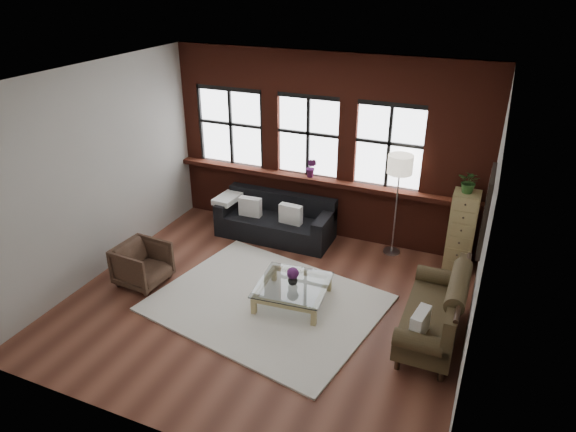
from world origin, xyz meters
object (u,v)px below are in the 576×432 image
at_px(drawer_chest, 462,231).
at_px(floor_lamp, 397,202).
at_px(armchair, 142,264).
at_px(dark_sofa, 275,218).
at_px(vintage_settee, 432,308).
at_px(vase, 293,280).
at_px(coffee_table, 293,294).

xyz_separation_m(drawer_chest, floor_lamp, (-1.06, 0.04, 0.30)).
bearing_deg(armchair, drawer_chest, -57.75).
bearing_deg(dark_sofa, vintage_settee, -30.38).
xyz_separation_m(armchair, floor_lamp, (3.30, 2.41, 0.62)).
height_order(vintage_settee, armchair, vintage_settee).
bearing_deg(dark_sofa, armchair, -120.18).
bearing_deg(armchair, floor_lamp, -50.10).
relative_size(dark_sofa, armchair, 2.88).
bearing_deg(drawer_chest, floor_lamp, 177.75).
height_order(armchair, drawer_chest, drawer_chest).
distance_m(vintage_settee, armchair, 4.26).
distance_m(vase, drawer_chest, 2.86).
bearing_deg(dark_sofa, floor_lamp, 7.33).
height_order(vintage_settee, coffee_table, vintage_settee).
distance_m(dark_sofa, drawer_chest, 3.14).
bearing_deg(vintage_settee, dark_sofa, 149.62).
distance_m(dark_sofa, coffee_table, 2.06).
bearing_deg(drawer_chest, armchair, -151.56).
relative_size(dark_sofa, coffee_table, 2.08).
bearing_deg(coffee_table, floor_lamp, 63.74).
xyz_separation_m(armchair, drawer_chest, (4.37, 2.36, 0.33)).
relative_size(coffee_table, vase, 6.63).
distance_m(armchair, coffee_table, 2.35).
bearing_deg(vase, floor_lamp, 63.74).
height_order(dark_sofa, floor_lamp, floor_lamp).
distance_m(armchair, vase, 2.34).
bearing_deg(vintage_settee, vase, 179.75).
xyz_separation_m(coffee_table, vase, (0.00, 0.00, 0.24)).
bearing_deg(dark_sofa, drawer_chest, 4.08).
relative_size(vintage_settee, drawer_chest, 1.33).
relative_size(armchair, drawer_chest, 0.55).
bearing_deg(armchair, coffee_table, -76.54).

